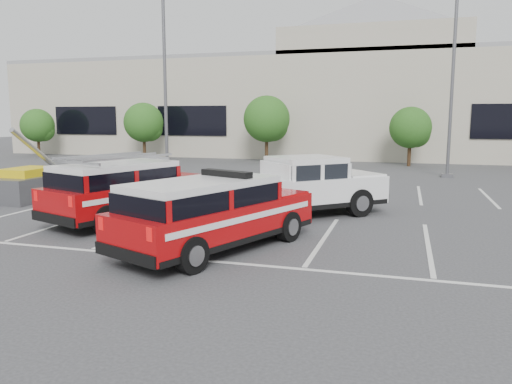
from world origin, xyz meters
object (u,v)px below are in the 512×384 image
Objects in this scene: tree_far_left at (39,127)px; light_pole_left at (165,82)px; light_pole_mid at (452,81)px; convention_building at (353,101)px; tree_mid_left at (268,121)px; utility_rig at (25,186)px; tree_left at (145,124)px; tree_mid_right at (412,129)px; fire_chief_suv at (214,218)px; ladder_suv at (127,195)px; white_pickup at (292,193)px.

light_pole_left is at bearing -30.71° from tree_far_left.
tree_far_left is 0.39× the size of light_pole_mid.
convention_building is 15.04× the size of tree_far_left.
tree_mid_left is 0.47× the size of light_pole_left.
tree_mid_left reaches higher than utility_rig.
tree_left is (-15.09, -9.82, -1.95)m from convention_building.
tree_far_left is 1.00× the size of tree_mid_right.
light_pole_mid is 19.62m from fire_chief_suv.
convention_building reaches higher than utility_rig.
tree_left reaches higher than ladder_suv.
tree_left is 0.43× the size of light_pole_mid.
fire_chief_suv is 0.95× the size of white_pickup.
tree_mid_left is at bearing 112.85° from ladder_suv.
convention_building is 31.70m from ladder_suv.
tree_left is at bearing 144.51° from fire_chief_suv.
light_pole_mid is 15.03m from white_pickup.
utility_rig is at bearing -109.15° from convention_building.
tree_mid_left is 0.78× the size of white_pickup.
light_pole_mid is at bearing 113.49° from white_pickup.
tree_left is at bearing 124.52° from light_pole_left.
light_pole_mid is 1.73× the size of fire_chief_suv.
tree_left is at bearing 180.00° from tree_mid_right.
convention_building is at bearing 62.60° from tree_mid_left.
utility_rig is (-14.90, -18.95, -1.92)m from tree_mid_right.
convention_building is at bearing 33.05° from tree_left.
utility_rig is (-1.81, -8.91, -4.61)m from light_pole_left.
ladder_suv is (-4.89, -2.22, 0.06)m from white_pickup.
tree_mid_right is (4.91, -9.82, -2.22)m from convention_building.
light_pole_mid is at bearing 37.64° from utility_rig.
tree_left is 22.86m from light_pole_mid.
tree_mid_right is at bearing 51.94° from utility_rig.
light_pole_left and light_pole_mid have the same top height.
ladder_suv is at bearing -45.27° from tree_far_left.
tree_mid_left is 0.84× the size of ladder_suv.
tree_far_left reaches higher than fire_chief_suv.
light_pole_left is at bearing -55.48° from tree_left.
light_pole_left is (-3.09, -10.05, 2.14)m from tree_mid_left.
tree_far_left is at bearing -168.93° from white_pickup.
light_pole_left is (6.91, -10.05, 2.41)m from tree_left.
tree_mid_left is 0.47× the size of light_pole_mid.
convention_building reaches higher than light_pole_left.
white_pickup is at bearing 101.13° from fire_chief_suv.
convention_building is 10.13× the size of fire_chief_suv.
tree_far_left is 24.31m from utility_rig.
tree_left is 24.23m from ladder_suv.
tree_far_left reaches higher than ladder_suv.
light_pole_mid reaches higher than tree_mid_right.
tree_left is 0.43× the size of light_pole_left.
tree_far_left and tree_mid_right have the same top height.
light_pole_left is 12.89m from ladder_suv.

